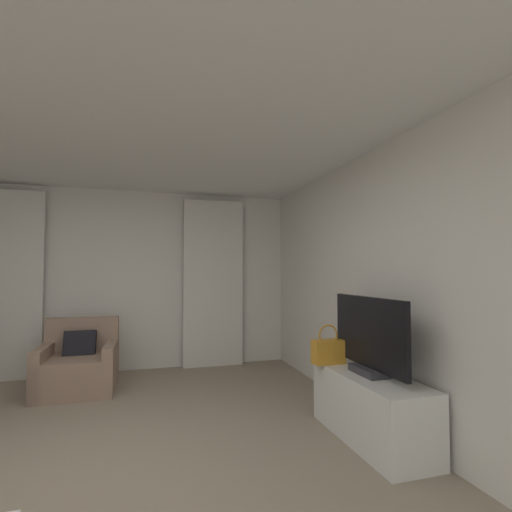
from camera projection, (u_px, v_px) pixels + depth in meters
name	position (u px, v px, depth m)	size (l,w,h in m)	color
ground_plane	(79.00, 490.00, 2.41)	(12.00, 12.00, 0.00)	gray
wall_window	(118.00, 280.00, 5.37)	(5.12, 0.06, 2.60)	silver
wall_right	(405.00, 285.00, 3.17)	(0.06, 6.12, 2.60)	silver
ceiling	(87.00, 92.00, 2.52)	(5.12, 6.12, 0.06)	white
curtain_left_panel	(5.00, 284.00, 4.85)	(0.90, 0.06, 2.50)	silver
curtain_right_panel	(213.00, 283.00, 5.63)	(0.90, 0.06, 2.50)	silver
armchair	(78.00, 367.00, 4.41)	(0.85, 0.79, 0.84)	#997A66
tv_console	(370.00, 407.00, 3.12)	(0.47, 1.21, 0.54)	white
tv_flatscreen	(369.00, 338.00, 3.16)	(0.20, 1.01, 0.65)	#333338
handbag_primary	(328.00, 351.00, 3.52)	(0.30, 0.14, 0.37)	orange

